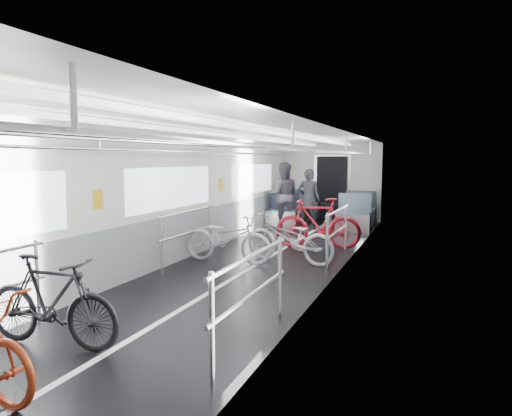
{
  "coord_description": "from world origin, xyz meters",
  "views": [
    {
      "loc": [
        2.95,
        -7.18,
        1.92
      ],
      "look_at": [
        0.0,
        0.4,
        1.04
      ],
      "focal_mm": 32.0,
      "sensor_mm": 36.0,
      "label": 1
    }
  ],
  "objects_px": {
    "person_standing": "(309,199)",
    "person_seated": "(283,195)",
    "bike_left_far": "(227,238)",
    "bike_aisle": "(330,216)",
    "bike_left_mid": "(51,301)",
    "bike_right_far": "(318,223)",
    "bike_right_mid": "(289,238)"
  },
  "relations": [
    {
      "from": "person_standing",
      "to": "person_seated",
      "type": "distance_m",
      "value": 0.78
    },
    {
      "from": "person_standing",
      "to": "person_seated",
      "type": "relative_size",
      "value": 0.91
    },
    {
      "from": "bike_left_far",
      "to": "bike_aisle",
      "type": "distance_m",
      "value": 4.5
    },
    {
      "from": "bike_left_mid",
      "to": "bike_right_far",
      "type": "xyz_separation_m",
      "value": [
        1.3,
        6.08,
        0.07
      ]
    },
    {
      "from": "bike_right_far",
      "to": "person_seated",
      "type": "relative_size",
      "value": 1.0
    },
    {
      "from": "bike_right_far",
      "to": "person_standing",
      "type": "relative_size",
      "value": 1.1
    },
    {
      "from": "bike_left_mid",
      "to": "person_standing",
      "type": "xyz_separation_m",
      "value": [
        0.44,
        8.54,
        0.35
      ]
    },
    {
      "from": "bike_left_far",
      "to": "bike_aisle",
      "type": "bearing_deg",
      "value": -11.21
    },
    {
      "from": "bike_right_mid",
      "to": "person_seated",
      "type": "distance_m",
      "value": 4.41
    },
    {
      "from": "person_seated",
      "to": "bike_aisle",
      "type": "bearing_deg",
      "value": 154.53
    },
    {
      "from": "bike_right_mid",
      "to": "person_standing",
      "type": "bearing_deg",
      "value": -160.99
    },
    {
      "from": "bike_left_mid",
      "to": "person_standing",
      "type": "distance_m",
      "value": 8.56
    },
    {
      "from": "bike_left_mid",
      "to": "bike_right_far",
      "type": "height_order",
      "value": "bike_right_far"
    },
    {
      "from": "person_standing",
      "to": "bike_left_mid",
      "type": "bearing_deg",
      "value": 80.13
    },
    {
      "from": "bike_left_far",
      "to": "bike_aisle",
      "type": "height_order",
      "value": "bike_left_far"
    },
    {
      "from": "bike_left_mid",
      "to": "bike_aisle",
      "type": "xyz_separation_m",
      "value": [
        1.05,
        8.54,
        -0.08
      ]
    },
    {
      "from": "bike_right_mid",
      "to": "bike_aisle",
      "type": "height_order",
      "value": "bike_right_mid"
    },
    {
      "from": "bike_right_mid",
      "to": "person_seated",
      "type": "height_order",
      "value": "person_seated"
    },
    {
      "from": "bike_aisle",
      "to": "person_seated",
      "type": "bearing_deg",
      "value": 161.17
    },
    {
      "from": "bike_aisle",
      "to": "person_standing",
      "type": "xyz_separation_m",
      "value": [
        -0.61,
        0.0,
        0.44
      ]
    },
    {
      "from": "bike_right_far",
      "to": "person_standing",
      "type": "xyz_separation_m",
      "value": [
        -0.86,
        2.46,
        0.28
      ]
    },
    {
      "from": "bike_right_far",
      "to": "bike_left_far",
      "type": "bearing_deg",
      "value": -44.32
    },
    {
      "from": "bike_right_mid",
      "to": "bike_right_far",
      "type": "relative_size",
      "value": 0.97
    },
    {
      "from": "bike_right_far",
      "to": "bike_right_mid",
      "type": "bearing_deg",
      "value": -17.66
    },
    {
      "from": "bike_right_far",
      "to": "person_seated",
      "type": "distance_m",
      "value": 3.09
    },
    {
      "from": "bike_right_mid",
      "to": "person_seated",
      "type": "xyz_separation_m",
      "value": [
        -1.45,
        4.14,
        0.45
      ]
    },
    {
      "from": "bike_aisle",
      "to": "bike_left_far",
      "type": "bearing_deg",
      "value": -115.96
    },
    {
      "from": "bike_right_mid",
      "to": "bike_aisle",
      "type": "bearing_deg",
      "value": -169.56
    },
    {
      "from": "bike_left_mid",
      "to": "bike_right_mid",
      "type": "xyz_separation_m",
      "value": [
        1.13,
        4.53,
        -0.01
      ]
    },
    {
      "from": "person_standing",
      "to": "person_seated",
      "type": "bearing_deg",
      "value": -16.96
    },
    {
      "from": "bike_left_mid",
      "to": "bike_right_mid",
      "type": "relative_size",
      "value": 0.9
    },
    {
      "from": "bike_left_far",
      "to": "bike_right_far",
      "type": "relative_size",
      "value": 0.96
    }
  ]
}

